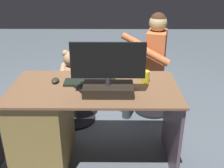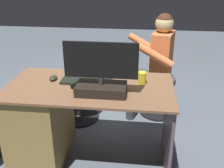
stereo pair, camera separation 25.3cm
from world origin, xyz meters
name	(u,v)px [view 2 (the right image)]	position (x,y,z in m)	size (l,w,h in m)	color
ground_plane	(99,133)	(0.00, 0.00, 0.00)	(10.00, 10.00, 0.00)	slate
desk	(50,120)	(0.36, 0.40, 0.38)	(1.35, 0.71, 0.73)	brown
monitor	(101,77)	(-0.12, 0.52, 0.85)	(0.55, 0.21, 0.40)	black
keyboard	(86,81)	(0.04, 0.33, 0.74)	(0.42, 0.14, 0.02)	black
computer_mouse	(53,78)	(0.33, 0.31, 0.74)	(0.06, 0.10, 0.04)	#2A2D1F
cup	(142,78)	(-0.42, 0.30, 0.78)	(0.07, 0.07, 0.10)	yellow
tv_remote	(75,87)	(0.11, 0.45, 0.73)	(0.04, 0.15, 0.02)	black
office_chair_teddy	(78,98)	(0.28, -0.29, 0.26)	(0.46, 0.46, 0.45)	black
teddy_bear	(76,67)	(0.28, -0.30, 0.62)	(0.26, 0.26, 0.37)	tan
visitor_chair	(159,93)	(-0.63, -0.51, 0.26)	(0.43, 0.43, 0.45)	black
person	(155,58)	(-0.55, -0.49, 0.69)	(0.55, 0.56, 1.17)	#D96D3B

